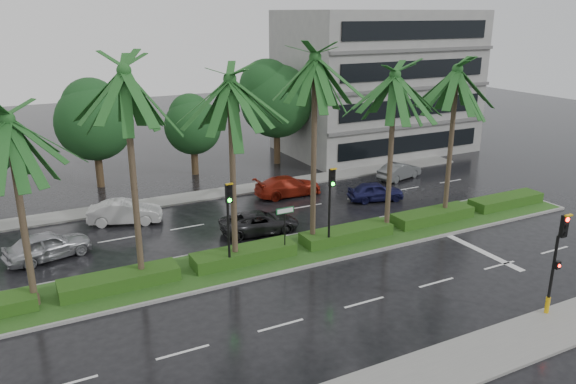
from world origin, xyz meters
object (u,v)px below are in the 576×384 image
signal_near (557,260)px  signal_median_left (229,214)px  car_white (125,212)px  car_blue (376,191)px  street_sign (285,220)px  car_darkgrey (260,222)px  car_grey (399,171)px  car_red (288,186)px  car_silver (48,245)px

signal_near → signal_median_left: 13.93m
car_white → signal_near: bearing=-126.1°
car_blue → street_sign: bearing=134.2°
car_darkgrey → car_white: bearing=58.6°
car_grey → signal_median_left: bearing=102.8°
signal_median_left → car_darkgrey: 5.77m
signal_median_left → car_grey: (17.00, 8.92, -2.38)m
car_white → car_blue: size_ratio=1.14×
signal_median_left → car_red: signal_median_left is taller
car_silver → car_blue: 20.00m
car_silver → car_darkgrey: car_silver is taller
signal_near → car_silver: size_ratio=1.05×
signal_median_left → car_white: 9.78m
car_white → street_sign: bearing=-126.7°
car_red → car_blue: bearing=-125.8°
car_silver → car_white: car_silver is taller
car_red → signal_median_left: bearing=141.3°
car_darkgrey → car_blue: bearing=-73.2°
signal_median_left → car_silver: (-7.50, 5.74, -2.29)m
car_silver → car_darkgrey: size_ratio=0.94×
car_silver → car_grey: bearing=-96.4°
signal_near → street_sign: signal_near is taller
signal_near → street_sign: size_ratio=1.68×
car_white → car_red: size_ratio=0.91×
signal_near → car_grey: signal_near is taller
car_grey → car_red: bearing=73.2°
car_grey → car_silver: bearing=82.5°
car_white → car_grey: car_white is taller
car_red → car_blue: car_red is taller
car_darkgrey → signal_median_left: bearing=146.7°
car_white → car_grey: size_ratio=1.11×
signal_median_left → car_darkgrey: (3.38, 4.02, -2.38)m
signal_median_left → car_white: (-3.00, 9.02, -2.31)m
signal_near → street_sign: 12.11m
car_silver → car_red: (15.38, 3.49, -0.05)m
signal_median_left → car_darkgrey: signal_median_left is taller
car_white → car_blue: car_white is taller
car_white → car_grey: bearing=-71.1°
car_red → car_grey: car_red is taller
car_darkgrey → car_grey: same height
car_darkgrey → street_sign: bearing=-178.9°
car_blue → car_grey: 5.55m
signal_median_left → street_sign: size_ratio=1.68×
car_darkgrey → car_red: car_red is taller
car_red → car_grey: (9.12, -0.31, -0.05)m
car_silver → car_grey: 24.71m
signal_near → street_sign: (-7.00, 9.87, -0.38)m
signal_median_left → car_silver: 9.72m
street_sign → car_grey: size_ratio=0.69×
signal_near → street_sign: bearing=125.3°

